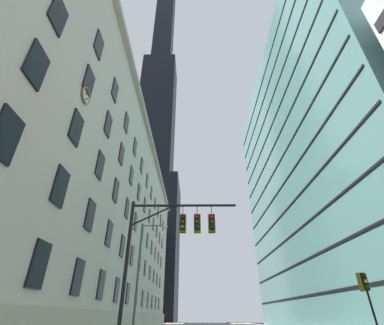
{
  "coord_description": "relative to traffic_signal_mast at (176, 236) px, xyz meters",
  "views": [
    {
      "loc": [
        -3.27,
        -10.77,
        1.79
      ],
      "look_at": [
        -3.62,
        26.12,
        23.1
      ],
      "focal_mm": 24.87,
      "sensor_mm": 36.0,
      "label": 1
    }
  ],
  "objects": [
    {
      "name": "traffic_signal_mast",
      "position": [
        0.0,
        0.0,
        0.0
      ],
      "size": [
        6.31,
        0.63,
        7.59
      ],
      "color": "black",
      "rests_on": "sidewalk_left"
    },
    {
      "name": "glass_office_midrise",
      "position": [
        24.17,
        24.48,
        18.44
      ],
      "size": [
        17.86,
        49.48,
        48.26
      ],
      "color": "slate",
      "rests_on": "ground"
    },
    {
      "name": "traffic_light_near_right",
      "position": [
        11.26,
        2.58,
        -2.37
      ],
      "size": [
        0.4,
        0.63,
        3.94
      ],
      "color": "black",
      "rests_on": "sidewalk_right"
    },
    {
      "name": "street_lamppost",
      "position": [
        -3.23,
        7.75,
        -0.49
      ],
      "size": [
        2.3,
        0.32,
        8.61
      ],
      "color": "#47474C",
      "rests_on": "sidewalk_left"
    },
    {
      "name": "station_building",
      "position": [
        -13.97,
        23.77,
        8.69
      ],
      "size": [
        15.19,
        68.14,
        28.8
      ],
      "color": "beige",
      "rests_on": "ground"
    },
    {
      "name": "dark_skyscraper",
      "position": [
        -16.28,
        81.22,
        61.94
      ],
      "size": [
        22.65,
        22.65,
        226.99
      ],
      "color": "black",
      "rests_on": "ground"
    }
  ]
}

